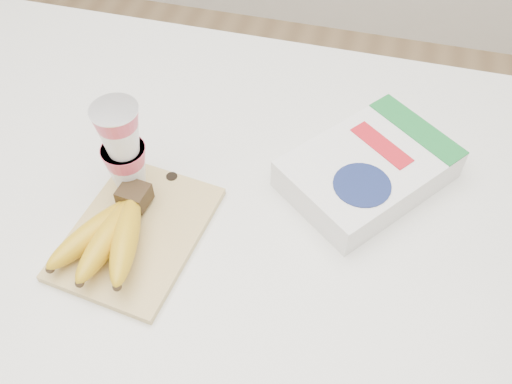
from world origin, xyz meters
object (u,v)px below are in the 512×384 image
at_px(cutting_board, 137,233).
at_px(bananas, 110,233).
at_px(yogurt_stack, 122,146).
at_px(cereal_box, 368,169).
at_px(table, 173,305).

xyz_separation_m(cutting_board, bananas, (-0.03, -0.03, 0.03)).
xyz_separation_m(yogurt_stack, cereal_box, (0.39, 0.12, -0.08)).
height_order(bananas, cereal_box, bananas).
relative_size(table, yogurt_stack, 7.56).
xyz_separation_m(bananas, yogurt_stack, (-0.02, 0.12, 0.07)).
height_order(cutting_board, yogurt_stack, yogurt_stack).
xyz_separation_m(table, cutting_board, (0.05, -0.13, 0.51)).
bearing_deg(cereal_box, table, -130.72).
distance_m(cutting_board, yogurt_stack, 0.14).
distance_m(table, bananas, 0.57).
distance_m(bananas, cereal_box, 0.45).
distance_m(yogurt_stack, cereal_box, 0.42).
distance_m(table, cereal_box, 0.67).
bearing_deg(cutting_board, cereal_box, 38.71).
bearing_deg(yogurt_stack, cereal_box, 17.41).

